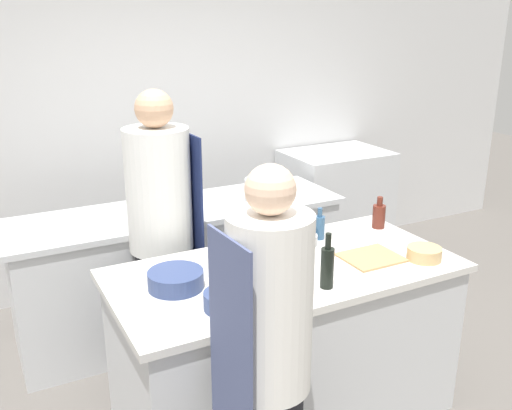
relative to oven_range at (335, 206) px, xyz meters
name	(u,v)px	position (x,y,z in m)	size (l,w,h in m)	color
wall_back	(156,119)	(-1.56, 0.39, 0.88)	(8.00, 0.06, 2.80)	silver
prep_counter	(285,342)	(-1.56, -1.74, -0.05)	(1.89, 0.91, 0.93)	silver
pass_counter	(181,269)	(-1.73, -0.54, -0.05)	(2.38, 0.70, 0.93)	silver
oven_range	(335,206)	(0.00, 0.00, 0.00)	(0.92, 0.67, 1.04)	silver
chef_at_prep_near	(268,369)	(-2.04, -2.43, 0.34)	(0.36, 0.34, 1.71)	black
chef_at_stove	(162,237)	(-2.00, -0.97, 0.39)	(0.41, 0.39, 1.82)	black
bottle_olive_oil	(237,235)	(-1.69, -1.40, 0.50)	(0.06, 0.06, 0.23)	silver
bottle_vinegar	(267,248)	(-1.65, -1.70, 0.52)	(0.07, 0.07, 0.29)	#19471E
bottle_wine	(327,266)	(-1.50, -2.04, 0.53)	(0.07, 0.07, 0.29)	black
bottle_cooking_oil	(245,247)	(-1.73, -1.59, 0.50)	(0.08, 0.08, 0.24)	#B2A84C
bottle_sauce	(379,215)	(-0.73, -1.49, 0.49)	(0.08, 0.08, 0.20)	#5B2319
bottle_water	(319,227)	(-1.17, -1.48, 0.49)	(0.06, 0.06, 0.20)	#2D5175
bowl_mixing_large	(424,253)	(-0.83, -2.01, 0.45)	(0.19, 0.19, 0.07)	tan
bowl_prep_small	(302,240)	(-1.31, -1.51, 0.44)	(0.18, 0.18, 0.06)	#B7BABC
bowl_ceramic_blue	(227,300)	(-2.03, -2.01, 0.45)	(0.21, 0.21, 0.08)	navy
bowl_wooden_salad	(176,280)	(-2.17, -1.70, 0.46)	(0.28, 0.28, 0.09)	navy
cup	(276,266)	(-1.65, -1.80, 0.46)	(0.07, 0.07, 0.09)	#33477F
cutting_board	(371,257)	(-1.08, -1.86, 0.42)	(0.32, 0.27, 0.01)	tan
stockpot	(264,190)	(-1.11, -0.67, 0.49)	(0.29, 0.29, 0.17)	silver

